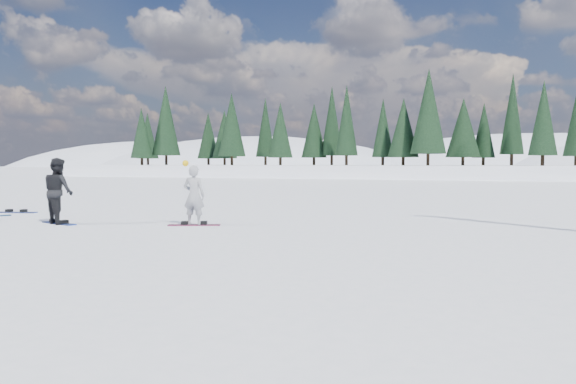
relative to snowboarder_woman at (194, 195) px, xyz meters
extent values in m
plane|color=white|center=(-2.38, -1.17, -0.89)|extent=(420.00, 420.00, 0.00)
cube|color=white|center=(-2.38, 53.83, -1.89)|extent=(90.00, 14.00, 5.00)
ellipsoid|color=white|center=(-72.38, 168.83, -14.50)|extent=(143.00, 110.00, 49.50)
ellipsoid|color=white|center=(17.62, 198.83, -15.52)|extent=(182.00, 140.00, 53.20)
ellipsoid|color=white|center=(-142.38, 208.83, -15.19)|extent=(169.00, 130.00, 52.00)
cone|color=black|center=(-40.38, 53.83, 4.36)|extent=(3.20, 3.20, 7.50)
cone|color=black|center=(-37.21, 53.83, 4.36)|extent=(3.20, 3.20, 7.50)
cone|color=black|center=(-34.04, 53.83, 4.36)|extent=(3.20, 3.20, 7.50)
cone|color=black|center=(-30.88, 53.83, 4.36)|extent=(3.20, 3.20, 7.50)
cone|color=black|center=(-27.71, 53.83, 4.36)|extent=(3.20, 3.20, 7.50)
cone|color=black|center=(-24.54, 53.83, 4.36)|extent=(3.20, 3.20, 7.50)
cone|color=black|center=(-21.38, 53.83, 4.36)|extent=(3.20, 3.20, 7.50)
cone|color=black|center=(-18.21, 53.83, 4.36)|extent=(3.20, 3.20, 7.50)
cone|color=black|center=(-15.04, 53.83, 4.36)|extent=(3.20, 3.20, 7.50)
cone|color=black|center=(-11.88, 53.83, 4.36)|extent=(3.20, 3.20, 7.50)
cone|color=black|center=(-8.71, 53.83, 4.36)|extent=(3.20, 3.20, 7.50)
cone|color=black|center=(-5.54, 53.83, 4.36)|extent=(3.20, 3.20, 7.50)
cone|color=black|center=(-2.38, 53.83, 4.36)|extent=(3.20, 3.20, 7.50)
cone|color=black|center=(0.79, 53.83, 4.36)|extent=(3.20, 3.20, 7.50)
cone|color=black|center=(3.96, 53.83, 4.36)|extent=(3.20, 3.20, 7.50)
cone|color=black|center=(7.12, 53.83, 4.36)|extent=(3.20, 3.20, 7.50)
cone|color=black|center=(10.29, 53.83, 4.36)|extent=(3.20, 3.20, 7.50)
cone|color=black|center=(13.46, 53.83, 4.36)|extent=(3.20, 3.20, 7.50)
imported|color=#A7A7AC|center=(0.00, 0.00, -0.01)|extent=(0.68, 0.49, 1.75)
sphere|color=#E2AD0B|center=(-0.20, -0.12, 0.92)|extent=(0.18, 0.18, 0.18)
imported|color=black|center=(-4.02, -1.00, 0.10)|extent=(1.18, 1.07, 1.97)
cube|color=#A02352|center=(0.00, 0.00, -0.87)|extent=(1.49, 0.83, 0.03)
cube|color=#1B3899|center=(-4.02, -1.00, -0.87)|extent=(1.51, 0.75, 0.03)
cube|color=navy|center=(-8.18, 1.39, -0.87)|extent=(1.52, 0.65, 0.03)
camera|label=1|loc=(8.21, -14.23, 0.94)|focal=35.00mm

